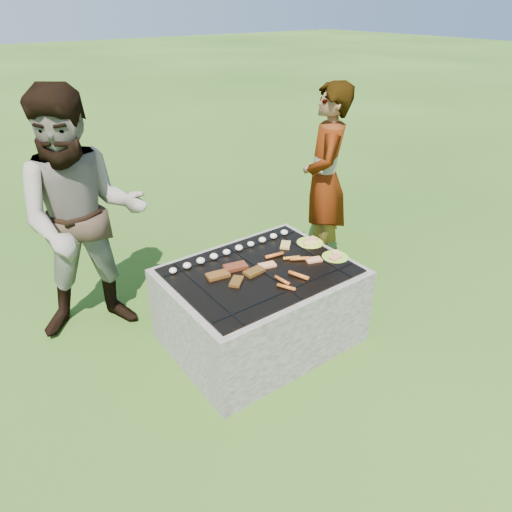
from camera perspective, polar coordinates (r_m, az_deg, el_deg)
The scene contains 10 objects.
lawn at distance 3.57m, azimuth 0.48°, elevation -10.16°, with size 60.00×60.00×0.00m, color #234711.
fire_pit at distance 3.39m, azimuth 0.50°, elevation -6.49°, with size 1.30×1.00×0.62m.
mushrooms at distance 3.43m, azimuth -2.93°, elevation 0.77°, with size 1.06×0.06×0.04m.
pork_slabs at distance 3.16m, azimuth -2.62°, elevation -2.07°, with size 0.39×0.29×0.02m.
sausages at distance 3.22m, azimuth 4.21°, elevation -1.46°, with size 0.43×0.47×0.03m.
bread_on_grate at distance 3.38m, azimuth 3.98°, elevation 0.02°, with size 0.45×0.42×0.02m.
plate_far at distance 3.60m, azimuth 6.78°, elevation 1.66°, with size 0.22×0.22×0.03m.
plate_near at distance 3.43m, azimuth 9.88°, elevation -0.11°, with size 0.24×0.24×0.03m.
cook at distance 4.21m, azimuth 8.61°, elevation 9.35°, with size 0.62×0.41×1.70m, color gray.
bystander at distance 3.44m, azimuth -20.65°, elevation 4.27°, with size 0.89×0.70×1.84m, color #A8998C.
Camera 1 is at (-1.65, -2.20, 2.27)m, focal length 32.00 mm.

